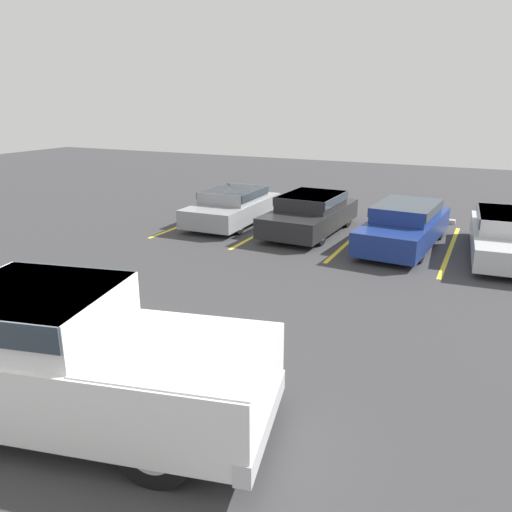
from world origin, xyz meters
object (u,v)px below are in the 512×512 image
parked_sedan_a (233,205)px  parked_sedan_d (509,234)px  parked_sedan_b (311,212)px  wheel_stop_curb (425,219)px  pickup_truck (62,357)px  parked_sedan_c (405,224)px

parked_sedan_a → parked_sedan_d: size_ratio=0.89×
parked_sedan_b → wheel_stop_curb: bearing=137.1°
pickup_truck → parked_sedan_b: (-0.45, 10.68, -0.26)m
parked_sedan_a → parked_sedan_d: (8.49, -0.19, 0.01)m
parked_sedan_d → pickup_truck: bearing=-30.6°
parked_sedan_d → wheel_stop_curb: size_ratio=2.40×
pickup_truck → parked_sedan_c: pickup_truck is taller
parked_sedan_a → parked_sedan_d: 8.49m
pickup_truck → parked_sedan_a: bearing=94.3°
parked_sedan_b → parked_sedan_d: parked_sedan_b is taller
parked_sedan_b → parked_sedan_d: (5.69, -0.18, -0.01)m
pickup_truck → parked_sedan_b: size_ratio=1.33×
parked_sedan_b → wheel_stop_curb: 4.47m
parked_sedan_d → wheel_stop_curb: bearing=-146.5°
parked_sedan_c → parked_sedan_d: bearing=97.2°
parked_sedan_c → parked_sedan_b: bearing=-91.9°
parked_sedan_b → parked_sedan_c: size_ratio=0.92×
parked_sedan_c → parked_sedan_d: 2.70m
parked_sedan_b → parked_sedan_c: bearing=85.7°
pickup_truck → parked_sedan_a: pickup_truck is taller
pickup_truck → parked_sedan_c: 10.67m
parked_sedan_a → wheel_stop_curb: size_ratio=2.13×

